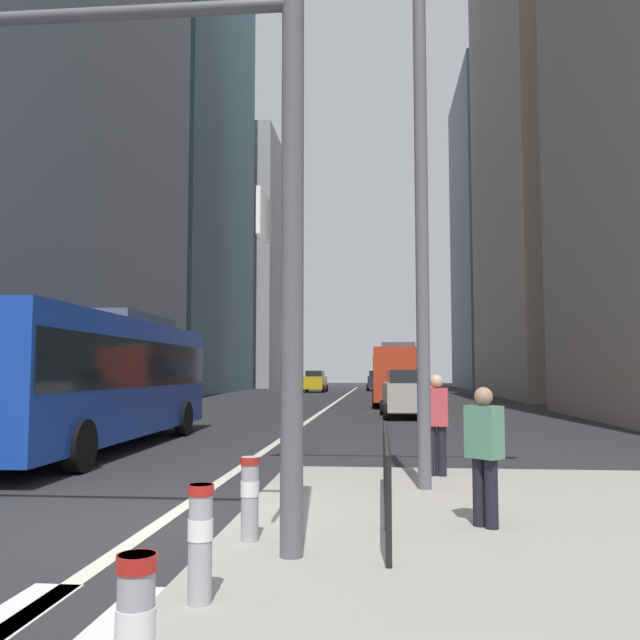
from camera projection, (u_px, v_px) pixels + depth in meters
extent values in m
plane|color=#28282B|center=(316.00, 416.00, 28.05)|extent=(160.00, 160.00, 0.00)
cube|color=beige|center=(333.00, 404.00, 37.98)|extent=(0.20, 80.00, 0.01)
cube|color=slate|center=(172.00, 107.00, 59.97)|extent=(10.86, 22.82, 51.75)
cube|color=#9E9EA3|center=(229.00, 266.00, 82.46)|extent=(13.26, 18.05, 30.11)
cube|color=gray|center=(566.00, 47.00, 50.12)|extent=(11.56, 21.44, 53.02)
cube|color=slate|center=(506.00, 234.00, 74.42)|extent=(10.56, 18.37, 34.75)
cube|color=#14389E|center=(96.00, 378.00, 15.96)|extent=(2.77, 11.17, 2.75)
cube|color=black|center=(96.00, 364.00, 15.99)|extent=(2.81, 10.95, 1.10)
cube|color=#4C4C51|center=(122.00, 320.00, 17.74)|extent=(1.85, 4.04, 0.30)
cylinder|color=black|center=(80.00, 446.00, 12.25)|extent=(0.32, 1.01, 1.00)
cylinder|color=black|center=(184.00, 419.00, 19.32)|extent=(0.32, 1.01, 1.00)
cylinder|color=black|center=(104.00, 418.00, 19.48)|extent=(0.32, 1.01, 1.00)
cube|color=red|center=(398.00, 374.00, 37.72)|extent=(2.71, 11.22, 2.75)
cube|color=black|center=(398.00, 368.00, 37.74)|extent=(2.74, 11.00, 1.10)
cube|color=#4C4C51|center=(398.00, 346.00, 36.17)|extent=(1.82, 4.06, 0.30)
cylinder|color=black|center=(379.00, 393.00, 41.30)|extent=(0.32, 1.01, 1.00)
cylinder|color=black|center=(417.00, 394.00, 41.04)|extent=(0.32, 1.01, 1.00)
cylinder|color=black|center=(376.00, 398.00, 34.21)|extent=(0.32, 1.01, 1.00)
cylinder|color=black|center=(422.00, 398.00, 33.95)|extent=(0.32, 1.01, 1.00)
cube|color=gold|center=(315.00, 383.00, 59.47)|extent=(1.88, 4.06, 1.10)
cube|color=black|center=(315.00, 374.00, 59.68)|extent=(1.55, 2.21, 0.52)
cylinder|color=black|center=(323.00, 389.00, 57.97)|extent=(0.24, 0.65, 0.64)
cylinder|color=black|center=(303.00, 389.00, 58.18)|extent=(0.24, 0.65, 0.64)
cylinder|color=black|center=(327.00, 388.00, 60.68)|extent=(0.24, 0.65, 0.64)
cylinder|color=black|center=(307.00, 388.00, 60.89)|extent=(0.24, 0.65, 0.64)
cube|color=#232838|center=(377.00, 382.00, 64.32)|extent=(1.82, 4.07, 1.10)
cube|color=black|center=(377.00, 373.00, 64.23)|extent=(1.52, 2.20, 0.52)
cylinder|color=black|center=(368.00, 387.00, 65.73)|extent=(0.23, 0.64, 0.64)
cylinder|color=black|center=(387.00, 387.00, 65.55)|extent=(0.23, 0.64, 0.64)
cylinder|color=black|center=(368.00, 388.00, 63.00)|extent=(0.23, 0.64, 0.64)
cylinder|color=black|center=(387.00, 388.00, 62.82)|extent=(0.23, 0.64, 0.64)
cube|color=#B2A899|center=(406.00, 396.00, 26.87)|extent=(1.96, 4.37, 1.10)
cube|color=black|center=(406.00, 376.00, 26.79)|extent=(1.59, 2.38, 0.52)
cylinder|color=black|center=(382.00, 408.00, 28.33)|extent=(0.25, 0.65, 0.64)
cylinder|color=black|center=(425.00, 408.00, 28.24)|extent=(0.25, 0.65, 0.64)
cylinder|color=black|center=(386.00, 412.00, 25.42)|extent=(0.25, 0.65, 0.64)
cylinder|color=black|center=(433.00, 412.00, 25.33)|extent=(0.25, 0.65, 0.64)
cylinder|color=#515156|center=(292.00, 241.00, 6.41)|extent=(0.22, 0.22, 6.00)
cylinder|color=#515156|center=(39.00, 17.00, 6.84)|extent=(5.32, 0.14, 0.14)
cube|color=white|center=(264.00, 217.00, 6.27)|extent=(0.04, 0.60, 0.44)
cylinder|color=#56565B|center=(422.00, 222.00, 10.05)|extent=(0.20, 0.20, 8.00)
cylinder|color=white|center=(135.00, 624.00, 3.14)|extent=(0.19, 0.19, 0.15)
cylinder|color=#B21E19|center=(137.00, 563.00, 3.17)|extent=(0.20, 0.20, 0.08)
cylinder|color=#99999E|center=(200.00, 544.00, 4.97)|extent=(0.18, 0.18, 0.88)
cylinder|color=white|center=(200.00, 529.00, 4.98)|extent=(0.19, 0.19, 0.16)
cylinder|color=#B21E19|center=(201.00, 490.00, 5.00)|extent=(0.20, 0.20, 0.08)
cylinder|color=#99999E|center=(250.00, 499.00, 6.78)|extent=(0.18, 0.18, 0.85)
cylinder|color=white|center=(250.00, 489.00, 6.79)|extent=(0.19, 0.19, 0.15)
cylinder|color=#B21E19|center=(250.00, 461.00, 6.81)|extent=(0.20, 0.20, 0.08)
cylinder|color=black|center=(389.00, 513.00, 5.87)|extent=(0.06, 0.06, 0.95)
cylinder|color=black|center=(387.00, 486.00, 7.25)|extent=(0.06, 0.06, 0.95)
cylinder|color=black|center=(386.00, 468.00, 8.64)|extent=(0.06, 0.06, 0.95)
cylinder|color=black|center=(385.00, 454.00, 10.02)|extent=(0.06, 0.06, 0.95)
cylinder|color=black|center=(386.00, 436.00, 7.98)|extent=(0.06, 4.18, 0.06)
cylinder|color=black|center=(432.00, 451.00, 11.00)|extent=(0.15, 0.15, 0.82)
cylinder|color=black|center=(442.00, 451.00, 10.96)|extent=(0.15, 0.15, 0.82)
cube|color=#B73D42|center=(436.00, 407.00, 11.04)|extent=(0.41, 0.29, 0.63)
sphere|color=tan|center=(436.00, 381.00, 11.07)|extent=(0.23, 0.23, 0.23)
cylinder|color=black|center=(479.00, 492.00, 7.43)|extent=(0.15, 0.15, 0.76)
cylinder|color=black|center=(491.00, 494.00, 7.31)|extent=(0.15, 0.15, 0.76)
cube|color=#4C7F66|center=(484.00, 432.00, 7.43)|extent=(0.44, 0.44, 0.59)
sphere|color=#9E7556|center=(483.00, 396.00, 7.46)|extent=(0.21, 0.21, 0.21)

